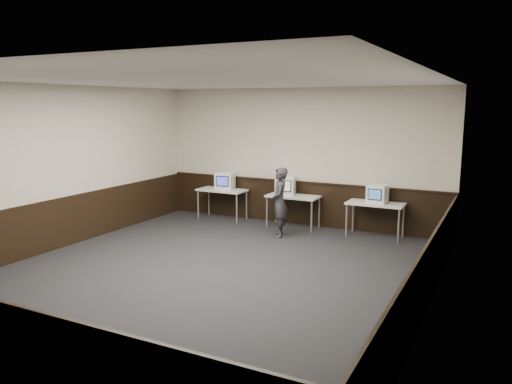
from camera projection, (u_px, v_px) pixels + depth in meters
The scene contains 16 objects.
floor at pixel (210, 273), 8.43m from camera, with size 8.00×8.00×0.00m, color black.
ceiling at pixel (207, 80), 7.87m from camera, with size 8.00×8.00×0.00m, color white.
back_wall at pixel (300, 157), 11.66m from camera, with size 7.00×7.00×0.00m, color #BCB6A5.
left_wall at pixel (56, 168), 9.71m from camera, with size 8.00×8.00×0.00m, color #BCB6A5.
right_wall at pixel (433, 198), 6.59m from camera, with size 8.00×8.00×0.00m, color #BCB6A5.
wainscot_back at pixel (299, 203), 11.84m from camera, with size 6.98×0.04×1.00m, color black.
wainscot_left at pixel (61, 223), 9.89m from camera, with size 0.04×7.98×1.00m, color black.
wainscot_right at pixel (427, 277), 6.79m from camera, with size 0.04×7.98×1.00m, color black.
wainscot_rail at pixel (299, 182), 11.73m from camera, with size 6.98×0.06×0.04m, color black.
desk_left at pixel (222, 192), 12.32m from camera, with size 1.20×0.60×0.75m.
desk_center at pixel (293, 199), 11.47m from camera, with size 1.20×0.60×0.75m.
desk_right at pixel (375, 206), 10.63m from camera, with size 1.20×0.60×0.75m.
emac_left at pixel (225, 181), 12.26m from camera, with size 0.52×0.54×0.43m.
emac_center at pixel (286, 185), 11.53m from camera, with size 0.54×0.55×0.43m.
emac_right at pixel (377, 194), 10.55m from camera, with size 0.41×0.44×0.39m.
person at pixel (279, 202), 10.64m from camera, with size 0.55×0.36×1.50m, color #29282E.
Camera 1 is at (4.34, -6.84, 2.82)m, focal length 35.00 mm.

